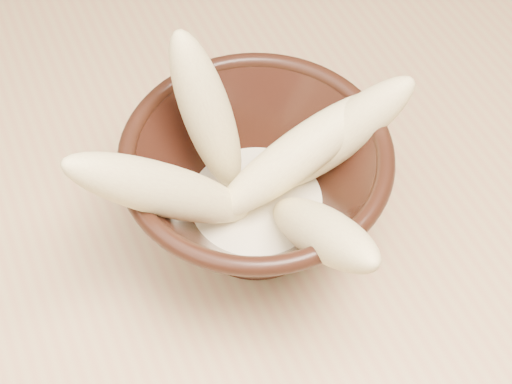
{
  "coord_description": "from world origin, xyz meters",
  "views": [
    {
      "loc": [
        -0.14,
        -0.37,
        1.25
      ],
      "look_at": [
        -0.01,
        -0.09,
        0.8
      ],
      "focal_mm": 50.0,
      "sensor_mm": 36.0,
      "label": 1
    }
  ],
  "objects": [
    {
      "name": "banana_right",
      "position": [
        0.06,
        -0.09,
        0.84
      ],
      "size": [
        0.13,
        0.06,
        0.12
      ],
      "primitive_type": "ellipsoid",
      "rotation": [
        0.81,
        0.0,
        1.39
      ],
      "color": "#D3B87D",
      "rests_on": "bowl"
    },
    {
      "name": "banana_left",
      "position": [
        -0.08,
        -0.09,
        0.85
      ],
      "size": [
        0.14,
        0.04,
        0.15
      ],
      "primitive_type": "ellipsoid",
      "rotation": [
        0.75,
        0.0,
        -1.56
      ],
      "color": "#D3B87D",
      "rests_on": "bowl"
    },
    {
      "name": "milk_puddle",
      "position": [
        -0.01,
        -0.09,
        0.79
      ],
      "size": [
        0.11,
        0.11,
        0.02
      ],
      "primitive_type": "cylinder",
      "color": "beige",
      "rests_on": "bowl"
    },
    {
      "name": "bowl",
      "position": [
        -0.01,
        -0.09,
        0.81
      ],
      "size": [
        0.2,
        0.2,
        0.11
      ],
      "rotation": [
        0.0,
        0.0,
        -0.34
      ],
      "color": "black",
      "rests_on": "table"
    },
    {
      "name": "banana_upright",
      "position": [
        -0.03,
        -0.04,
        0.86
      ],
      "size": [
        0.07,
        0.09,
        0.15
      ],
      "primitive_type": "ellipsoid",
      "rotation": [
        0.33,
        0.0,
        3.55
      ],
      "color": "#D3B87D",
      "rests_on": "bowl"
    },
    {
      "name": "table",
      "position": [
        0.0,
        0.0,
        0.67
      ],
      "size": [
        1.2,
        0.8,
        0.75
      ],
      "color": "tan",
      "rests_on": "ground"
    },
    {
      "name": "banana_front",
      "position": [
        0.01,
        -0.16,
        0.84
      ],
      "size": [
        0.04,
        0.14,
        0.12
      ],
      "primitive_type": "ellipsoid",
      "rotation": [
        0.88,
        0.0,
        0.03
      ],
      "color": "#D3B87D",
      "rests_on": "bowl"
    },
    {
      "name": "banana_across",
      "position": [
        0.03,
        -0.09,
        0.83
      ],
      "size": [
        0.16,
        0.06,
        0.08
      ],
      "primitive_type": "ellipsoid",
      "rotation": [
        1.24,
        0.0,
        1.7
      ],
      "color": "#D3B87D",
      "rests_on": "bowl"
    }
  ]
}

